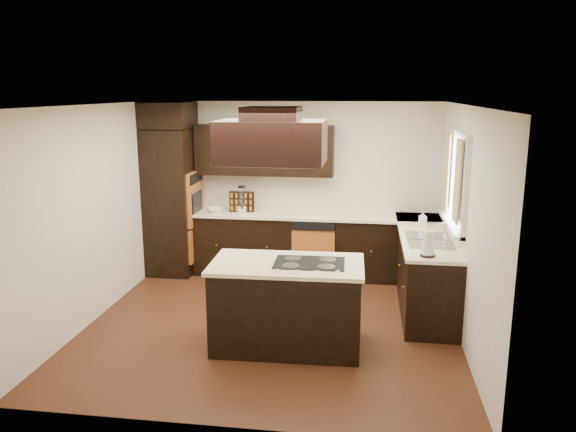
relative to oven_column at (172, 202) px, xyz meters
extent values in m
cube|color=brown|center=(1.78, -1.71, -1.07)|extent=(4.20, 4.20, 0.02)
cube|color=white|center=(1.78, -1.71, 1.45)|extent=(4.20, 4.20, 0.02)
cube|color=beige|center=(1.78, 0.40, 0.19)|extent=(4.20, 0.02, 2.50)
cube|color=beige|center=(1.78, -3.81, 0.19)|extent=(4.20, 0.02, 2.50)
cube|color=beige|center=(-0.33, -1.71, 0.19)|extent=(0.02, 4.20, 2.50)
cube|color=beige|center=(3.88, -1.71, 0.19)|extent=(0.02, 4.20, 2.50)
cube|color=black|center=(0.00, 0.00, 0.00)|extent=(0.65, 0.75, 2.12)
cube|color=#C86C2C|center=(0.35, 0.00, 0.06)|extent=(0.05, 0.62, 0.78)
cube|color=black|center=(1.81, 0.09, -0.62)|extent=(2.93, 0.60, 0.88)
cube|color=black|center=(3.58, -0.80, -0.62)|extent=(0.60, 2.40, 0.88)
cube|color=#FEF6CA|center=(1.81, 0.08, -0.16)|extent=(2.93, 0.63, 0.04)
cube|color=#FEF6CA|center=(3.56, -0.80, -0.16)|extent=(0.63, 2.40, 0.04)
cube|color=black|center=(1.34, 0.23, 0.75)|extent=(2.00, 0.34, 0.72)
cube|color=#C86C2C|center=(2.10, -0.20, -0.66)|extent=(0.60, 0.05, 0.72)
cube|color=silver|center=(3.85, -1.16, 0.59)|extent=(0.06, 1.32, 1.12)
cube|color=white|center=(3.87, -1.16, 0.59)|extent=(0.00, 1.20, 1.00)
cube|color=beige|center=(3.79, -1.57, 0.64)|extent=(0.02, 0.34, 0.90)
cube|color=beige|center=(3.79, -0.74, 0.64)|extent=(0.02, 0.34, 0.90)
cube|color=silver|center=(3.58, -1.16, -0.14)|extent=(0.52, 0.84, 0.01)
cube|color=black|center=(2.03, -2.26, -0.62)|extent=(1.54, 0.87, 0.88)
cube|color=#FEF6CA|center=(2.03, -2.26, -0.16)|extent=(1.60, 0.92, 0.04)
cube|color=black|center=(2.26, -2.26, -0.13)|extent=(0.73, 0.50, 0.01)
cube|color=black|center=(1.88, -2.25, 1.10)|extent=(1.05, 0.72, 0.42)
cube|color=black|center=(1.88, -2.25, 1.38)|extent=(0.55, 0.50, 0.13)
cylinder|color=silver|center=(1.03, 0.08, -0.09)|extent=(0.15, 0.15, 0.10)
cone|color=silver|center=(1.03, 0.08, 0.09)|extent=(0.13, 0.13, 0.26)
cube|color=black|center=(1.03, 0.10, 0.01)|extent=(0.37, 0.13, 0.30)
imported|color=silver|center=(0.65, 0.02, -0.11)|extent=(0.30, 0.30, 0.06)
imported|color=silver|center=(3.55, -0.49, -0.03)|extent=(0.10, 0.10, 0.22)
cylinder|color=silver|center=(3.49, -1.84, 0.00)|extent=(0.15, 0.15, 0.28)
camera|label=1|loc=(2.81, -7.74, 1.60)|focal=35.00mm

